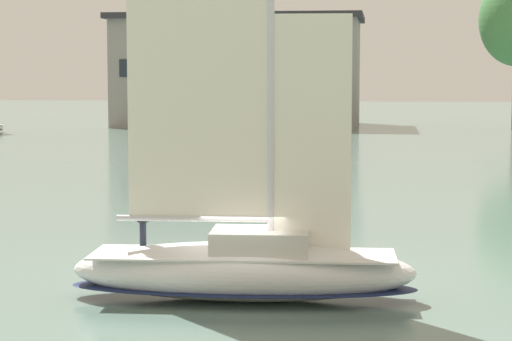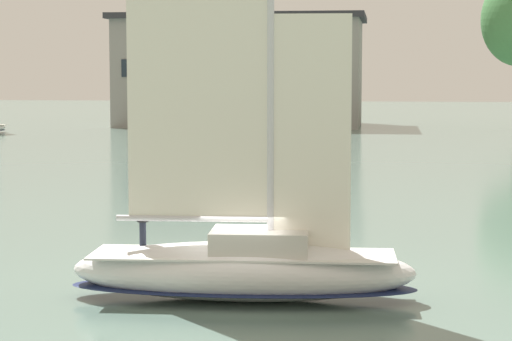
% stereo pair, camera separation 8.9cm
% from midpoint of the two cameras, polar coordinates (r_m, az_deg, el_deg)
% --- Properties ---
extents(ground_plane, '(400.00, 400.00, 0.00)m').
position_cam_midpoint_polar(ground_plane, '(29.83, -0.67, -7.40)').
color(ground_plane, slate).
extents(waterfront_building, '(30.80, 17.11, 13.75)m').
position_cam_midpoint_polar(waterfront_building, '(125.58, -0.80, 5.74)').
color(waterfront_building, gray).
rests_on(waterfront_building, ground).
extents(sailboat_main, '(10.42, 3.38, 14.15)m').
position_cam_midpoint_polar(sailboat_main, '(29.60, -0.64, -5.30)').
color(sailboat_main, silver).
rests_on(sailboat_main, ground).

